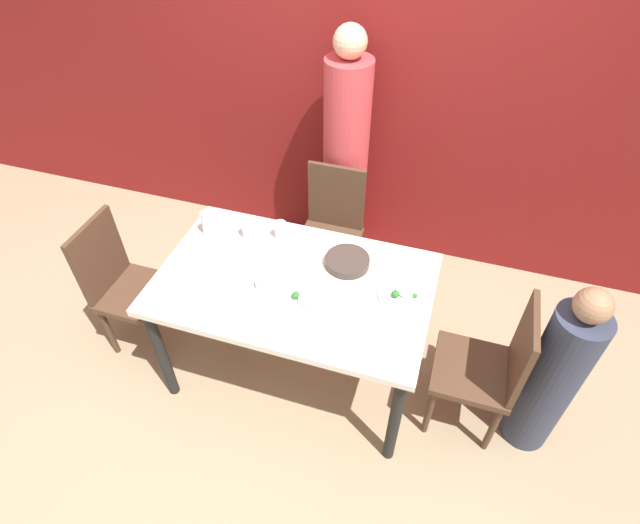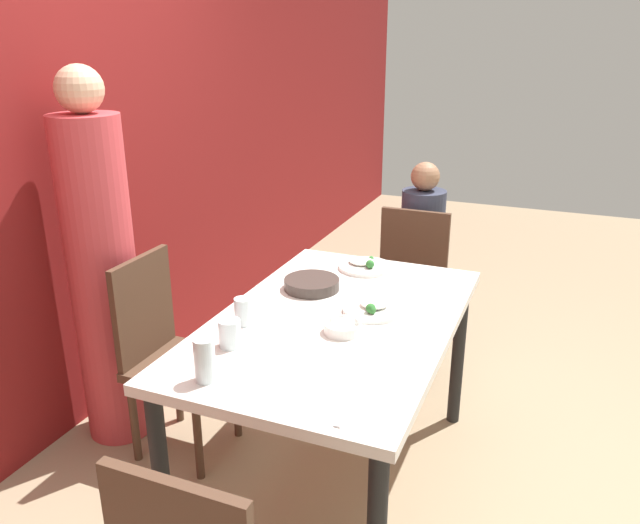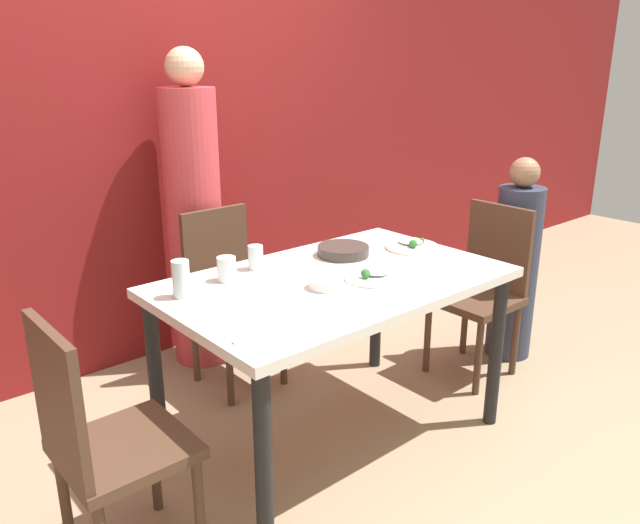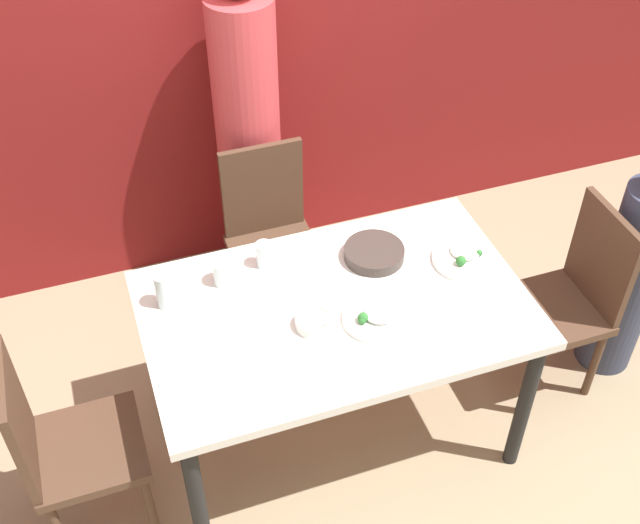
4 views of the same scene
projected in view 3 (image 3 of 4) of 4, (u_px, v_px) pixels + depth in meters
ground_plane at (333, 438)px, 2.83m from camera, size 10.00×10.00×0.00m
wall_back at (169, 115)px, 3.38m from camera, size 10.00×0.06×2.70m
dining_table at (335, 297)px, 2.62m from camera, size 1.42×0.88×0.77m
chair_adult_spot at (229, 292)px, 3.22m from camera, size 0.40×0.40×0.91m
chair_child_spot at (483, 286)px, 3.32m from camera, size 0.40×0.40×0.91m
chair_empty_left at (102, 440)px, 1.97m from camera, size 0.40×0.40×0.91m
person_adult at (194, 223)px, 3.36m from camera, size 0.30×0.30×1.70m
person_child at (515, 267)px, 3.49m from camera, size 0.25×0.25×1.14m
bowl_curry at (343, 250)px, 2.87m from camera, size 0.24×0.24×0.05m
plate_rice_adult at (373, 275)px, 2.57m from camera, size 0.24×0.24×0.06m
plate_rice_child at (412, 245)px, 2.98m from camera, size 0.25×0.25×0.06m
bowl_rice_small at (326, 283)px, 2.47m from camera, size 0.14×0.14×0.04m
glass_water_tall at (181, 279)px, 2.36m from camera, size 0.07×0.07×0.15m
glass_water_short at (256, 257)px, 2.68m from camera, size 0.07×0.07×0.11m
glass_water_center at (227, 269)px, 2.54m from camera, size 0.08×0.08×0.10m
fork_steel at (256, 336)px, 2.04m from camera, size 0.18×0.02×0.01m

